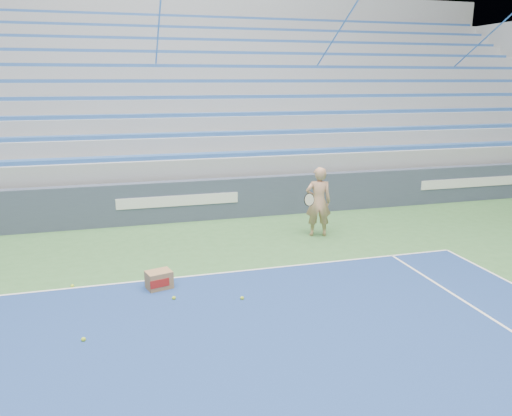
{
  "coord_description": "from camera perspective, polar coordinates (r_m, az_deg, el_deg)",
  "views": [
    {
      "loc": [
        -1.42,
        2.87,
        3.69
      ],
      "look_at": [
        1.2,
        12.38,
        1.15
      ],
      "focal_mm": 35.0,
      "sensor_mm": 36.0,
      "label": 1
    }
  ],
  "objects": [
    {
      "name": "tennis_player",
      "position": [
        12.08,
        7.13,
        0.71
      ],
      "size": [
        0.95,
        0.89,
        1.69
      ],
      "color": "tan",
      "rests_on": "ground"
    },
    {
      "name": "sponsor_barrier",
      "position": [
        13.46,
        -8.91,
        0.77
      ],
      "size": [
        30.0,
        0.32,
        1.1
      ],
      "color": "#3A4459",
      "rests_on": "ground"
    },
    {
      "name": "tennis_ball_3",
      "position": [
        8.87,
        -9.37,
        -10.11
      ],
      "size": [
        0.07,
        0.07,
        0.07
      ],
      "primitive_type": "sphere",
      "color": "#AED22B",
      "rests_on": "ground"
    },
    {
      "name": "tennis_ball_2",
      "position": [
        9.83,
        -20.26,
        -8.35
      ],
      "size": [
        0.07,
        0.07,
        0.07
      ],
      "primitive_type": "sphere",
      "color": "#AED22B",
      "rests_on": "ground"
    },
    {
      "name": "tennis_ball_0",
      "position": [
        8.75,
        -1.6,
        -10.26
      ],
      "size": [
        0.07,
        0.07,
        0.07
      ],
      "primitive_type": "sphere",
      "color": "#AED22B",
      "rests_on": "ground"
    },
    {
      "name": "tennis_ball_1",
      "position": [
        7.9,
        -19.12,
        -14.01
      ],
      "size": [
        0.07,
        0.07,
        0.07
      ],
      "primitive_type": "sphere",
      "color": "#AED22B",
      "rests_on": "ground"
    },
    {
      "name": "ball_box",
      "position": [
        9.32,
        -11.01,
        -8.07
      ],
      "size": [
        0.51,
        0.44,
        0.33
      ],
      "color": "#936E47",
      "rests_on": "ground"
    },
    {
      "name": "bleachers",
      "position": [
        18.83,
        -11.22,
        10.11
      ],
      "size": [
        31.0,
        9.15,
        7.3
      ],
      "color": "#969A9F",
      "rests_on": "ground"
    }
  ]
}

